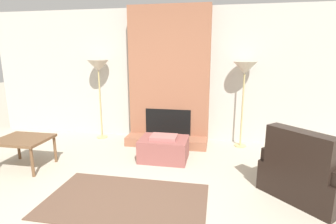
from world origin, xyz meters
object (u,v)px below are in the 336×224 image
(side_table, at_px, (23,142))
(floor_lamp_right, at_px, (245,71))
(floor_lamp_left, at_px, (98,68))
(ottoman, at_px, (164,148))
(armchair, at_px, (309,175))

(side_table, xyz_separation_m, floor_lamp_right, (3.35, 1.60, 1.01))
(side_table, distance_m, floor_lamp_right, 3.85)
(side_table, distance_m, floor_lamp_left, 1.97)
(ottoman, relative_size, side_table, 1.03)
(side_table, relative_size, floor_lamp_right, 0.47)
(ottoman, bearing_deg, armchair, -21.08)
(side_table, bearing_deg, floor_lamp_left, 71.62)
(ottoman, distance_m, side_table, 2.18)
(armchair, relative_size, floor_lamp_right, 0.83)
(side_table, xyz_separation_m, floor_lamp_left, (0.53, 1.60, 1.02))
(armchair, relative_size, floor_lamp_left, 0.82)
(floor_lamp_right, bearing_deg, floor_lamp_left, 180.00)
(ottoman, bearing_deg, side_table, -161.25)
(ottoman, xyz_separation_m, floor_lamp_left, (-1.52, 0.91, 1.25))
(armchair, bearing_deg, floor_lamp_left, 19.87)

